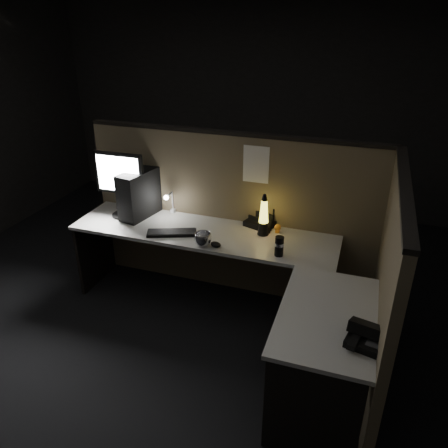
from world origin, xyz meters
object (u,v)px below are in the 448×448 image
(pc_tower, at_px, (139,194))
(monitor, at_px, (120,179))
(lava_lamp, at_px, (264,218))
(desk_phone, at_px, (366,336))
(keyboard, at_px, (172,233))

(pc_tower, xyz_separation_m, monitor, (-0.16, -0.04, 0.14))
(lava_lamp, distance_m, desk_phone, 1.43)
(lava_lamp, relative_size, desk_phone, 1.45)
(monitor, relative_size, lava_lamp, 1.63)
(lava_lamp, bearing_deg, keyboard, -161.56)
(pc_tower, relative_size, lava_lamp, 1.18)
(pc_tower, height_order, monitor, monitor)
(monitor, bearing_deg, keyboard, -20.54)
(monitor, xyz_separation_m, desk_phone, (2.20, -1.08, -0.31))
(monitor, xyz_separation_m, lava_lamp, (1.32, 0.04, -0.21))
(monitor, distance_m, lava_lamp, 1.33)
(desk_phone, bearing_deg, lava_lamp, 141.50)
(lava_lamp, xyz_separation_m, desk_phone, (0.88, -1.12, -0.10))
(lava_lamp, height_order, desk_phone, lava_lamp)
(keyboard, relative_size, desk_phone, 1.64)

